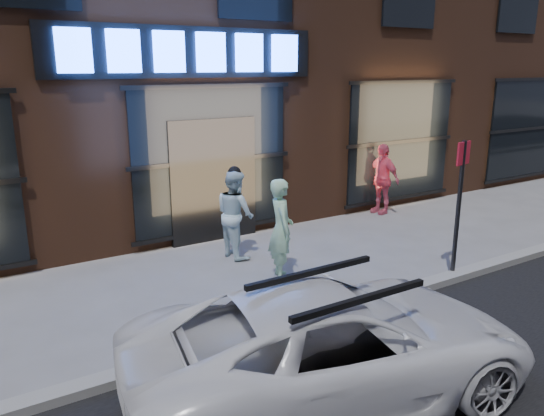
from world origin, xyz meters
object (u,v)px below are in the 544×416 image
(man_bowtie, at_px, (281,229))
(white_suv, at_px, (333,343))
(passerby, at_px, (382,179))
(sign_post, at_px, (459,197))
(man_cap, at_px, (235,214))

(man_bowtie, bearing_deg, white_suv, 175.83)
(man_bowtie, relative_size, passerby, 1.01)
(white_suv, relative_size, sign_post, 1.91)
(man_bowtie, xyz_separation_m, man_cap, (-0.15, 1.30, -0.03))
(man_bowtie, relative_size, sign_post, 0.73)
(sign_post, bearing_deg, passerby, 52.51)
(white_suv, bearing_deg, man_bowtie, -12.89)
(passerby, height_order, white_suv, passerby)
(man_bowtie, bearing_deg, passerby, -43.97)
(man_bowtie, xyz_separation_m, white_suv, (-1.28, -2.98, -0.23))
(man_bowtie, bearing_deg, man_cap, 25.51)
(man_bowtie, relative_size, white_suv, 0.38)
(man_cap, distance_m, passerby, 4.35)
(sign_post, bearing_deg, white_suv, -169.48)
(passerby, xyz_separation_m, white_suv, (-5.42, -5.08, -0.22))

